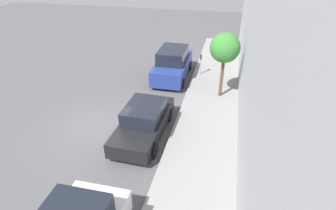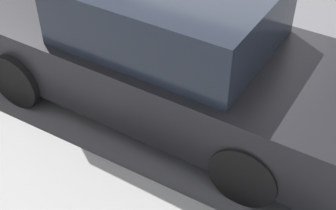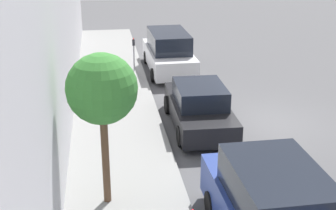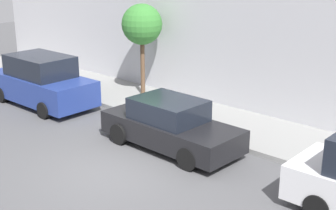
# 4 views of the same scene
# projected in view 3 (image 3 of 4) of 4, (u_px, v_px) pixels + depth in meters

# --- Properties ---
(ground_plane) EXTENTS (60.00, 60.00, 0.00)m
(ground_plane) POSITION_uv_depth(u_px,v_px,m) (262.00, 123.00, 16.35)
(ground_plane) COLOR #515154
(sidewalk) EXTENTS (3.04, 32.00, 0.15)m
(sidewalk) POSITION_uv_depth(u_px,v_px,m) (118.00, 130.00, 15.63)
(sidewalk) COLOR gray
(sidewalk) RESTS_ON ground_plane
(parked_minivan_nearest) EXTENTS (2.02, 4.93, 1.90)m
(parked_minivan_nearest) POSITION_uv_depth(u_px,v_px,m) (169.00, 52.00, 21.90)
(parked_minivan_nearest) COLOR silver
(parked_minivan_nearest) RESTS_ON ground_plane
(parked_sedan_second) EXTENTS (1.92, 4.54, 1.54)m
(parked_sedan_second) POSITION_uv_depth(u_px,v_px,m) (199.00, 107.00, 15.78)
(parked_sedan_second) COLOR black
(parked_sedan_second) RESTS_ON ground_plane
(parking_meter_near) EXTENTS (0.11, 0.15, 1.53)m
(parking_meter_near) POSITION_uv_depth(u_px,v_px,m) (134.00, 51.00, 21.45)
(parking_meter_near) COLOR #ADADB2
(parking_meter_near) RESTS_ON sidewalk
(street_tree) EXTENTS (1.63, 1.63, 3.71)m
(street_tree) POSITION_uv_depth(u_px,v_px,m) (102.00, 90.00, 10.43)
(street_tree) COLOR brown
(street_tree) RESTS_ON sidewalk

